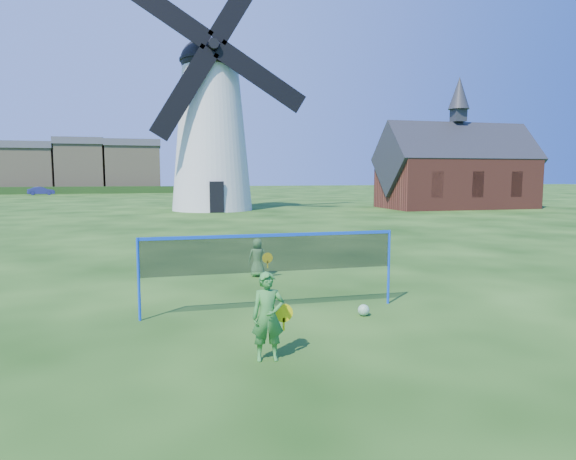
% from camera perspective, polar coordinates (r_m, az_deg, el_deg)
% --- Properties ---
extents(ground, '(220.00, 220.00, 0.00)m').
position_cam_1_polar(ground, '(10.61, -0.38, -8.40)').
color(ground, black).
rests_on(ground, ground).
extents(windmill, '(13.40, 6.04, 18.35)m').
position_cam_1_polar(windmill, '(38.88, -8.68, 11.64)').
color(windmill, white).
rests_on(windmill, ground).
extents(chapel, '(12.27, 5.95, 10.38)m').
position_cam_1_polar(chapel, '(42.96, 18.53, 6.29)').
color(chapel, brown).
rests_on(chapel, ground).
extents(badminton_net, '(5.05, 0.05, 1.55)m').
position_cam_1_polar(badminton_net, '(9.83, -1.88, -2.79)').
color(badminton_net, blue).
rests_on(badminton_net, ground).
extents(player_girl, '(0.67, 0.37, 1.30)m').
position_cam_1_polar(player_girl, '(7.38, -2.28, -9.77)').
color(player_girl, '#358133').
rests_on(player_girl, ground).
extents(player_boy, '(0.64, 0.44, 1.02)m').
position_cam_1_polar(player_boy, '(13.35, -3.45, -3.12)').
color(player_boy, '#5AA34F').
rests_on(player_boy, ground).
extents(play_ball, '(0.22, 0.22, 0.22)m').
position_cam_1_polar(play_ball, '(9.85, 8.56, -8.96)').
color(play_ball, green).
rests_on(play_ball, ground).
extents(hedge, '(62.00, 0.80, 1.00)m').
position_cam_1_polar(hedge, '(78.45, -28.90, 3.92)').
color(hedge, '#193814').
rests_on(hedge, ground).
extents(car_right, '(3.41, 1.58, 1.08)m').
position_cam_1_polar(car_right, '(73.94, -26.17, 4.00)').
color(car_right, navy).
rests_on(car_right, ground).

